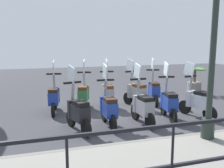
# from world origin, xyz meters

# --- Properties ---
(ground_plane) EXTENTS (28.00, 28.00, 0.00)m
(ground_plane) POSITION_xyz_m (0.00, 0.00, 0.00)
(ground_plane) COLOR #38383D
(promenade_walkway) EXTENTS (2.20, 20.00, 0.15)m
(promenade_walkway) POSITION_xyz_m (-3.15, 0.00, 0.07)
(promenade_walkway) COLOR gray
(promenade_walkway) RESTS_ON ground_plane
(lamp_post_near) EXTENTS (0.26, 0.90, 3.95)m
(lamp_post_near) POSITION_xyz_m (-2.40, -0.74, 1.89)
(lamp_post_near) COLOR #232D28
(lamp_post_near) RESTS_ON promenade_walkway
(potted_palm) EXTENTS (1.06, 0.66, 1.05)m
(potted_palm) POSITION_xyz_m (2.18, -3.62, 0.45)
(potted_palm) COLOR slate
(potted_palm) RESTS_ON ground_plane
(scooter_near_0) EXTENTS (1.20, 0.55, 1.54)m
(scooter_near_0) POSITION_xyz_m (-0.73, -1.69, 0.48)
(scooter_near_0) COLOR black
(scooter_near_0) RESTS_ON ground_plane
(scooter_near_1) EXTENTS (1.22, 0.49, 1.54)m
(scooter_near_1) POSITION_xyz_m (-0.67, -0.83, 0.48)
(scooter_near_1) COLOR black
(scooter_near_1) RESTS_ON ground_plane
(scooter_near_2) EXTENTS (1.23, 0.44, 1.54)m
(scooter_near_2) POSITION_xyz_m (-0.84, 0.01, 0.48)
(scooter_near_2) COLOR black
(scooter_near_2) RESTS_ON ground_plane
(scooter_near_3) EXTENTS (1.23, 0.44, 1.54)m
(scooter_near_3) POSITION_xyz_m (-0.75, 0.88, 0.48)
(scooter_near_3) COLOR black
(scooter_near_3) RESTS_ON ground_plane
(scooter_near_4) EXTENTS (1.20, 0.53, 1.54)m
(scooter_near_4) POSITION_xyz_m (-0.88, 1.65, 0.48)
(scooter_near_4) COLOR black
(scooter_near_4) RESTS_ON ground_plane
(scooter_far_0) EXTENTS (1.21, 0.53, 1.54)m
(scooter_far_0) POSITION_xyz_m (0.99, -1.21, 0.48)
(scooter_far_0) COLOR black
(scooter_far_0) RESTS_ON ground_plane
(scooter_far_1) EXTENTS (1.19, 0.55, 1.54)m
(scooter_far_1) POSITION_xyz_m (0.81, -0.50, 0.48)
(scooter_far_1) COLOR black
(scooter_far_1) RESTS_ON ground_plane
(scooter_far_2) EXTENTS (1.23, 0.45, 1.54)m
(scooter_far_2) POSITION_xyz_m (0.98, 0.40, 0.48)
(scooter_far_2) COLOR black
(scooter_far_2) RESTS_ON ground_plane
(scooter_far_3) EXTENTS (1.20, 0.54, 1.54)m
(scooter_far_3) POSITION_xyz_m (1.01, 1.18, 0.48)
(scooter_far_3) COLOR black
(scooter_far_3) RESTS_ON ground_plane
(scooter_far_4) EXTENTS (1.23, 0.46, 1.54)m
(scooter_far_4) POSITION_xyz_m (0.87, 2.08, 0.48)
(scooter_far_4) COLOR black
(scooter_far_4) RESTS_ON ground_plane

